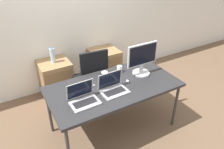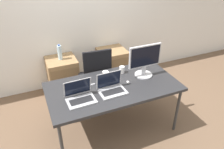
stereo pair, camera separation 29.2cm
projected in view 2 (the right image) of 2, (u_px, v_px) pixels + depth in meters
ground_plane at (113, 127)px, 3.36m from camera, size 14.00×14.00×0.00m
wall_back at (79, 17)px, 3.90m from camera, size 10.00×0.05×2.60m
desk at (113, 88)px, 2.99m from camera, size 1.78×0.91×0.78m
office_chair at (95, 83)px, 3.70m from camera, size 0.56×0.58×1.08m
cabinet_left at (63, 76)px, 4.01m from camera, size 0.52×0.51×0.69m
cabinet_right at (112, 66)px, 4.34m from camera, size 0.52×0.51×0.69m
water_bottle at (60, 53)px, 3.77m from camera, size 0.08×0.08×0.28m
laptop_left at (112, 88)px, 2.82m from camera, size 0.35×0.27×0.25m
laptop_right at (80, 96)px, 2.67m from camera, size 0.35×0.28×0.25m
monitor at (145, 61)px, 3.07m from camera, size 0.49×0.26×0.47m
mouse at (128, 82)px, 3.01m from camera, size 0.04×0.06×0.03m
coffee_cup_white at (122, 70)px, 3.24m from camera, size 0.08×0.08×0.10m
coffee_cup_brown at (106, 76)px, 3.06m from camera, size 0.09×0.09×0.13m
scissors at (88, 85)px, 2.96m from camera, size 0.16×0.04×0.01m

